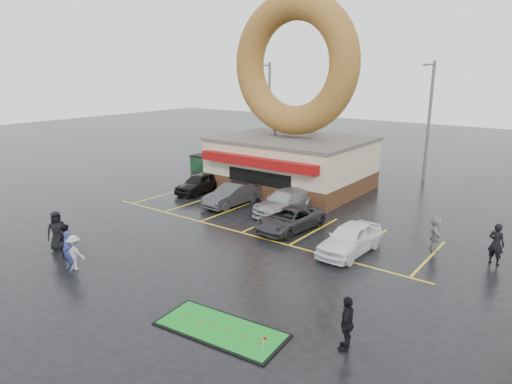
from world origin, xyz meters
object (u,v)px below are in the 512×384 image
Objects in this scene: car_dgrey at (232,195)px; streetlight_left at (269,110)px; donut_shop at (293,127)px; car_white at (350,239)px; putting_green at (221,329)px; car_black at (199,183)px; car_grey at (290,219)px; car_silver at (285,202)px; dumpster at (203,164)px; streetlight_mid at (429,119)px; person_blue at (68,251)px; person_cameraman at (347,323)px.

streetlight_left is at bearing 120.21° from car_dgrey.
donut_shop is 12.89m from car_white.
car_black is at bearing 136.03° from putting_green.
car_grey is at bearing -51.03° from streetlight_left.
donut_shop is at bearing 87.95° from car_dgrey.
donut_shop is 2.82× the size of car_silver.
donut_shop is at bearing -5.28° from dumpster.
car_black reaches higher than putting_green.
donut_shop is 2.95× the size of putting_green.
car_grey is 1.04× the size of car_white.
car_white is (5.87, -3.37, 0.02)m from car_silver.
streetlight_mid reaches higher than car_silver.
person_blue reaches higher than putting_green.
putting_green is at bearing -63.39° from car_grey.
car_white is at bearing -168.19° from person_cameraman.
car_grey is at bearing -151.14° from person_cameraman.
person_cameraman is at bearing -52.44° from donut_shop.
donut_shop is 7.66m from car_black.
streetlight_mid is at bearing 65.31° from car_dgrey.
car_white is at bearing 86.85° from putting_green.
person_cameraman is (12.13, 1.89, 0.02)m from person_blue.
car_black is 13.40m from person_blue.
car_dgrey is 2.32× the size of person_cameraman.
person_blue reaches higher than car_white.
person_cameraman reaches higher than car_dgrey.
person_blue is 12.28m from person_cameraman.
putting_green is (-0.47, -8.63, -0.68)m from car_white.
car_black is at bearing -52.61° from dumpster.
dumpster is at bearing 156.17° from car_white.
car_black is 2.25× the size of person_cameraman.
streetlight_left is at bearing 132.10° from car_silver.
person_cameraman is at bearing -33.37° from car_dgrey.
streetlight_left and streetlight_mid have the same top height.
donut_shop is 1.50× the size of streetlight_left.
car_black is at bearing 167.09° from car_white.
person_blue is 0.97× the size of dumpster.
car_dgrey is 11.65m from person_blue.
car_white reaches higher than car_silver.
car_grey is at bearing -33.65° from dumpster.
car_grey is at bearing -19.81° from car_black.
car_dgrey is at bearing -96.08° from donut_shop.
car_dgrey is at bearing -40.55° from dumpster.
donut_shop reaches higher than streetlight_mid.
putting_green is (5.40, -12.00, -0.66)m from car_silver.
dumpster reaches higher than car_grey.
car_dgrey is 0.99× the size of car_white.
donut_shop reaches higher than car_grey.
person_blue is at bearing -109.34° from car_grey.
dumpster is (-9.00, 0.20, -3.81)m from donut_shop.
person_blue reaches higher than car_silver.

